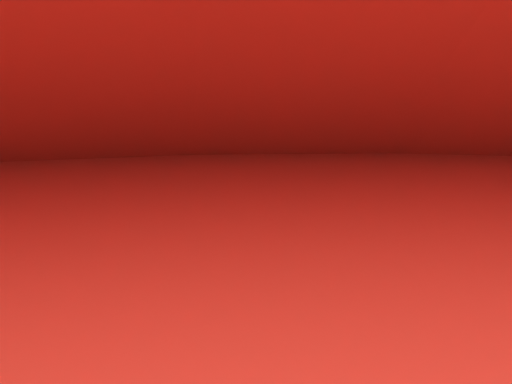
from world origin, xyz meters
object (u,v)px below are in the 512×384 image
umbrella_second (185,36)px  lounger_farthest_inland (253,259)px  lounger_farthest_shoreside (220,206)px  lounger_second_shoreside (255,316)px  umbrella_farthest (171,81)px  person_walking_far (396,136)px  beach_ball (188,185)px

umbrella_second → lounger_farthest_inland: size_ratio=1.92×
lounger_farthest_shoreside → lounger_farthest_inland: bearing=-95.2°
umbrella_second → lounger_second_shoreside: 2.58m
lounger_second_shoreside → umbrella_farthest: bearing=93.9°
lounger_second_shoreside → person_walking_far: (4.60, 7.49, 0.66)m
lounger_farthest_inland → umbrella_second: bearing=-99.3°
lounger_second_shoreside → umbrella_farthest: umbrella_farthest is taller
person_walking_far → lounger_second_shoreside: bearing=-102.3°
lounger_second_shoreside → lounger_farthest_shoreside: bearing=79.7°
person_walking_far → beach_ball: (-5.11, -1.44, -0.75)m
lounger_second_shoreside → lounger_farthest_inland: (0.20, 1.47, -0.02)m
umbrella_farthest → person_walking_far: size_ratio=1.66×
lounger_second_shoreside → umbrella_farthest: size_ratio=0.56×
lounger_farthest_inland → beach_ball: size_ratio=3.89×
umbrella_second → umbrella_farthest: umbrella_second is taller
lounger_second_shoreside → lounger_farthest_shoreside: lounger_farthest_shoreside is taller
lounger_farthest_shoreside → beach_ball: (-0.50, 2.15, -0.09)m
lounger_farthest_shoreside → person_walking_far: 5.88m
umbrella_second → person_walking_far: size_ratio=1.83×
umbrella_second → lounger_second_shoreside: bearing=61.0°
lounger_farthest_shoreside → person_walking_far: person_walking_far is taller
umbrella_farthest → umbrella_second: bearing=-87.6°
umbrella_farthest → lounger_farthest_shoreside: bearing=58.9°
lounger_farthest_inland → umbrella_farthest: bearing=133.0°
umbrella_second → person_walking_far: umbrella_second is taller
umbrella_second → lounger_farthest_inland: umbrella_second is taller
umbrella_second → person_walking_far: 10.06m
umbrella_second → lounger_farthest_shoreside: 5.44m
beach_ball → lounger_farthest_shoreside: bearing=-76.8°
umbrella_second → beach_ball: umbrella_second is taller
person_walking_far → umbrella_second: bearing=-102.0°
lounger_second_shoreside → beach_ball: lounger_second_shoreside is taller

